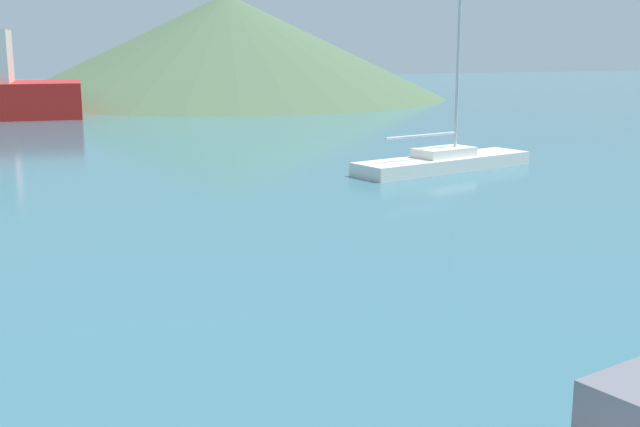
# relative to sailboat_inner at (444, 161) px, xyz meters

# --- Properties ---
(sailboat_inner) EXTENTS (8.03, 3.85, 6.98)m
(sailboat_inner) POSITION_rel_sailboat_inner_xyz_m (0.00, 0.00, 0.00)
(sailboat_inner) COLOR white
(sailboat_inner) RESTS_ON ground_plane
(hill_central) EXTENTS (39.10, 39.10, 9.15)m
(hill_central) POSITION_rel_sailboat_inner_xyz_m (2.36, 44.65, 4.23)
(hill_central) COLOR #4C6647
(hill_central) RESTS_ON ground_plane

